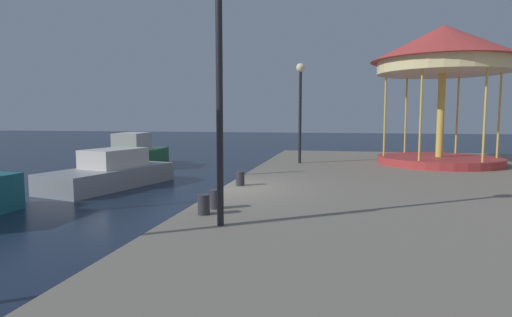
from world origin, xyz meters
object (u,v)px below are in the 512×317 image
(carousel, at_px, (443,61))
(bollard_north, at_px, (240,178))
(lamp_post_near_edge, at_px, (219,51))
(lamp_post_mid_promenade, at_px, (300,95))
(bollard_center, at_px, (216,199))
(motorboat_grey, at_px, (111,173))
(motorboat_green, at_px, (136,155))
(bollard_south, at_px, (204,205))

(carousel, xyz_separation_m, bollard_north, (-6.62, -6.78, -3.90))
(lamp_post_near_edge, distance_m, lamp_post_mid_promenade, 10.41)
(carousel, xyz_separation_m, bollard_center, (-6.43, -9.78, -3.90))
(motorboat_grey, height_order, lamp_post_near_edge, lamp_post_near_edge)
(lamp_post_near_edge, height_order, bollard_north, lamp_post_near_edge)
(motorboat_grey, distance_m, bollard_north, 6.96)
(carousel, relative_size, lamp_post_mid_promenade, 1.37)
(motorboat_green, height_order, lamp_post_mid_promenade, lamp_post_mid_promenade)
(bollard_south, distance_m, bollard_north, 3.58)
(carousel, bearing_deg, motorboat_green, 169.80)
(bollard_center, bearing_deg, carousel, 56.68)
(lamp_post_mid_promenade, xyz_separation_m, bollard_north, (-1.07, -6.08, -2.61))
(bollard_north, bearing_deg, lamp_post_near_edge, -81.09)
(motorboat_grey, xyz_separation_m, bollard_south, (6.13, -7.07, 0.46))
(carousel, relative_size, lamp_post_near_edge, 1.25)
(bollard_south, bearing_deg, bollard_center, 82.57)
(lamp_post_near_edge, bearing_deg, carousel, 61.80)
(bollard_center, bearing_deg, bollard_north, 93.70)
(lamp_post_near_edge, distance_m, bollard_south, 3.00)
(bollard_center, bearing_deg, lamp_post_near_edge, -69.84)
(motorboat_green, bearing_deg, carousel, -10.20)
(lamp_post_near_edge, bearing_deg, motorboat_green, 122.19)
(carousel, xyz_separation_m, bollard_south, (-6.50, -10.35, -3.90))
(bollard_south, relative_size, bollard_north, 1.00)
(motorboat_grey, xyz_separation_m, bollard_north, (6.01, -3.49, 0.46))
(bollard_south, xyz_separation_m, bollard_north, (-0.12, 3.57, 0.00))
(motorboat_grey, distance_m, lamp_post_mid_promenade, 8.13)
(motorboat_green, bearing_deg, bollard_north, -49.75)
(lamp_post_near_edge, height_order, bollard_south, lamp_post_near_edge)
(carousel, bearing_deg, bollard_south, -122.14)
(lamp_post_near_edge, relative_size, lamp_post_mid_promenade, 1.10)
(motorboat_green, xyz_separation_m, lamp_post_near_edge, (8.64, -13.72, 3.16))
(carousel, bearing_deg, motorboat_grey, -165.41)
(bollard_south, bearing_deg, motorboat_grey, 130.92)
(bollard_north, bearing_deg, bollard_center, -86.30)
(carousel, xyz_separation_m, lamp_post_mid_promenade, (-5.56, -0.69, -1.29))
(motorboat_grey, relative_size, lamp_post_near_edge, 1.28)
(carousel, height_order, bollard_north, carousel)
(motorboat_green, xyz_separation_m, bollard_north, (7.96, -9.40, 0.31))
(bollard_center, distance_m, bollard_north, 3.01)
(bollard_south, relative_size, bollard_center, 1.00)
(lamp_post_mid_promenade, xyz_separation_m, bollard_center, (-0.87, -9.09, -2.61))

